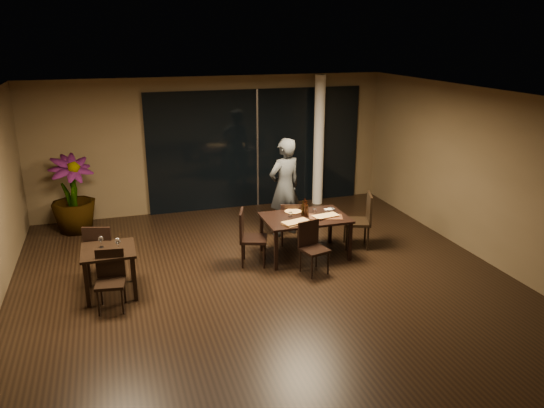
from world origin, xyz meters
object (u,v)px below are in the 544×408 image
at_px(main_table, 305,221).
at_px(diner, 285,188).
at_px(chair_main_right, 362,218).
at_px(bottle_c, 305,207).
at_px(bottle_a, 303,208).
at_px(bottle_b, 306,209).
at_px(side_table, 109,257).
at_px(chair_side_far, 101,249).
at_px(chair_main_near, 312,244).
at_px(chair_side_near, 111,276).
at_px(potted_plant, 73,194).
at_px(chair_main_left, 249,234).
at_px(chair_main_far, 291,222).

height_order(main_table, diner, diner).
distance_m(chair_main_right, bottle_c, 1.20).
relative_size(bottle_a, bottle_b, 0.90).
relative_size(side_table, chair_side_far, 0.82).
relative_size(chair_main_near, bottle_c, 2.83).
distance_m(side_table, bottle_c, 3.49).
bearing_deg(chair_side_near, chair_side_far, 105.18).
bearing_deg(potted_plant, chair_main_right, -25.41).
distance_m(chair_main_right, diner, 1.63).
distance_m(bottle_a, bottle_b, 0.09).
xyz_separation_m(chair_main_left, chair_side_far, (-2.46, 0.09, -0.01)).
bearing_deg(bottle_b, main_table, 176.79).
distance_m(main_table, chair_main_right, 1.18).
bearing_deg(main_table, diner, 90.62).
bearing_deg(chair_side_near, main_table, 22.96).
relative_size(main_table, potted_plant, 0.95).
bearing_deg(bottle_a, chair_main_far, 97.63).
distance_m(bottle_b, bottle_c, 0.10).
bearing_deg(chair_main_far, potted_plant, -9.90).
bearing_deg(chair_side_near, bottle_b, 22.87).
distance_m(main_table, side_table, 3.44).
distance_m(diner, bottle_b, 1.13).
distance_m(diner, bottle_c, 1.03).
bearing_deg(chair_main_left, main_table, -68.67).
height_order(chair_main_left, bottle_c, bottle_c).
xyz_separation_m(main_table, chair_main_right, (1.17, 0.08, -0.09)).
bearing_deg(chair_main_right, chair_side_far, -70.20).
height_order(chair_main_near, diner, diner).
bearing_deg(chair_main_near, chair_side_far, 153.56).
bearing_deg(chair_main_left, diner, -23.25).
xyz_separation_m(main_table, bottle_c, (0.02, 0.09, 0.23)).
height_order(side_table, bottle_c, bottle_c).
xyz_separation_m(chair_main_near, diner, (0.11, 1.79, 0.49)).
bearing_deg(potted_plant, bottle_a, -31.65).
bearing_deg(chair_main_left, chair_main_right, -67.89).
xyz_separation_m(potted_plant, bottle_a, (4.02, -2.48, 0.10)).
bearing_deg(chair_main_far, side_table, 34.58).
distance_m(chair_main_right, chair_side_near, 4.68).
height_order(chair_main_near, bottle_b, bottle_b).
bearing_deg(bottle_a, side_table, -170.27).
xyz_separation_m(chair_side_far, potted_plant, (-0.51, 2.51, 0.25)).
bearing_deg(bottle_b, chair_main_left, -177.52).
xyz_separation_m(chair_main_left, diner, (1.05, 1.17, 0.43)).
bearing_deg(chair_main_right, bottle_a, -70.52).
bearing_deg(chair_main_far, diner, -79.75).
height_order(chair_main_left, chair_side_far, chair_main_left).
bearing_deg(chair_main_far, chair_side_near, 41.18).
relative_size(potted_plant, bottle_c, 5.05).
relative_size(side_table, bottle_c, 2.56).
bearing_deg(potted_plant, chair_main_far, -26.84).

